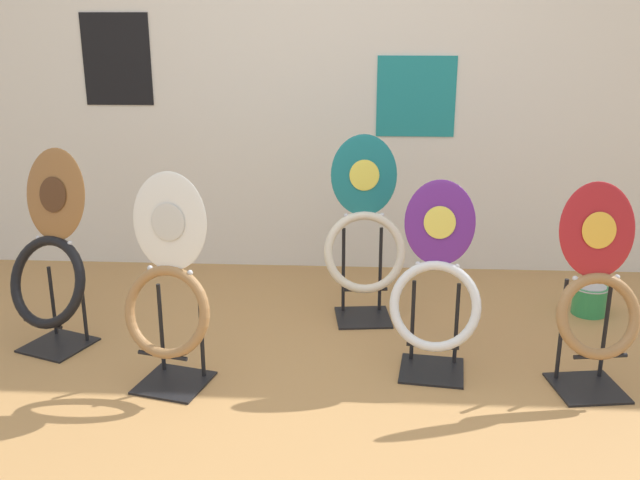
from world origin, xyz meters
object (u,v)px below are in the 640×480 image
toilet_seat_display_white_plain (168,294)px  paint_can (590,299)px  toilet_seat_display_crimson_swirl (597,294)px  toilet_seat_display_woodgrain (50,260)px  toilet_seat_display_purple_note (436,289)px  toilet_seat_display_teal_sax (364,238)px

toilet_seat_display_white_plain → paint_can: bearing=23.5°
toilet_seat_display_crimson_swirl → toilet_seat_display_woodgrain: toilet_seat_display_woodgrain is taller
toilet_seat_display_white_plain → toilet_seat_display_purple_note: bearing=9.6°
toilet_seat_display_white_plain → toilet_seat_display_purple_note: toilet_seat_display_white_plain is taller
toilet_seat_display_white_plain → toilet_seat_display_purple_note: size_ratio=1.09×
toilet_seat_display_purple_note → toilet_seat_display_woodgrain: (-1.77, 0.15, 0.04)m
toilet_seat_display_crimson_swirl → toilet_seat_display_purple_note: size_ratio=1.04×
toilet_seat_display_white_plain → paint_can: toilet_seat_display_white_plain is taller
toilet_seat_display_purple_note → toilet_seat_display_white_plain: bearing=-170.4°
toilet_seat_display_purple_note → toilet_seat_display_teal_sax: bearing=119.0°
toilet_seat_display_crimson_swirl → paint_can: (0.25, 0.81, -0.34)m
toilet_seat_display_teal_sax → toilet_seat_display_woodgrain: size_ratio=1.01×
toilet_seat_display_white_plain → toilet_seat_display_teal_sax: size_ratio=0.96×
toilet_seat_display_crimson_swirl → toilet_seat_display_white_plain: (-1.77, -0.07, -0.01)m
toilet_seat_display_white_plain → toilet_seat_display_teal_sax: bearing=42.6°
toilet_seat_display_white_plain → toilet_seat_display_teal_sax: 1.11m
toilet_seat_display_teal_sax → paint_can: bearing=6.0°
toilet_seat_display_woodgrain → paint_can: (2.66, 0.53, -0.35)m
toilet_seat_display_crimson_swirl → toilet_seat_display_teal_sax: size_ratio=0.92×
toilet_seat_display_teal_sax → toilet_seat_display_purple_note: toilet_seat_display_teal_sax is taller
toilet_seat_display_teal_sax → toilet_seat_display_woodgrain: toilet_seat_display_teal_sax is taller
paint_can → toilet_seat_display_teal_sax: bearing=-174.0°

